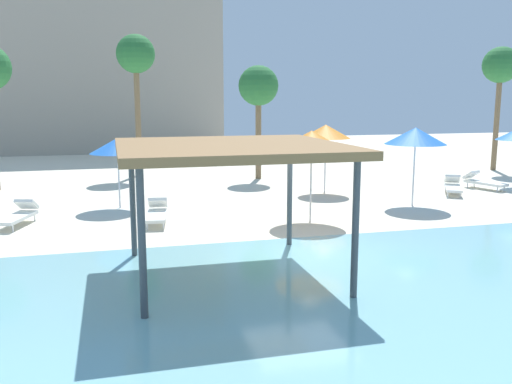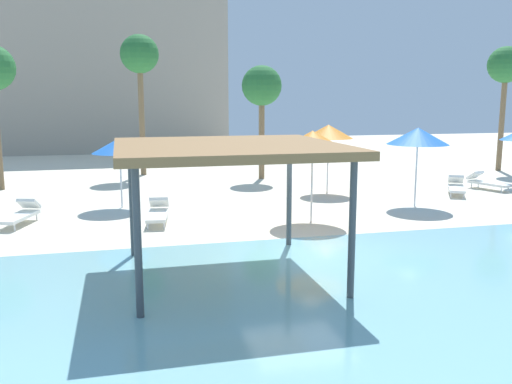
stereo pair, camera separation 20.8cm
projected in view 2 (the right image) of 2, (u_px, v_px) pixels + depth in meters
The scene contains 15 objects.
ground_plane at pixel (298, 255), 13.78m from camera, with size 80.00×80.00×0.00m, color beige.
lagoon_water at pixel (402, 344), 8.76m from camera, with size 44.00×13.50×0.04m, color #7AB7C1.
shade_pavilion at pixel (228, 151), 11.75m from camera, with size 4.74×4.74×2.94m.
beach_umbrella_orange_0 at pixel (328, 132), 22.43m from camera, with size 2.03×2.03×2.81m.
beach_umbrella_orange_1 at pixel (313, 141), 17.08m from camera, with size 2.27×2.27×2.89m.
beach_umbrella_blue_6 at pixel (418, 136), 19.58m from camera, with size 2.19×2.19×2.85m.
beach_umbrella_blue_7 at pixel (120, 146), 19.34m from camera, with size 1.95×1.95×2.50m.
lounge_chair_0 at pixel (486, 182), 23.57m from camera, with size 1.17×1.99×0.74m.
lounge_chair_1 at pixel (21, 214), 17.06m from camera, with size 1.14×1.99×0.74m.
lounge_chair_2 at pixel (456, 186), 22.32m from camera, with size 1.48×1.94×0.74m.
lounge_chair_3 at pixel (158, 212), 17.28m from camera, with size 0.86×1.96×0.74m.
palm_tree_0 at pixel (140, 58), 27.04m from camera, with size 1.90×1.90×6.98m.
palm_tree_2 at pixel (506, 68), 28.75m from camera, with size 1.90×1.90×6.55m.
palm_tree_3 at pixel (262, 88), 25.97m from camera, with size 1.90×1.90×5.41m.
hotel_block_0 at pixel (84, 55), 41.51m from camera, with size 20.28×10.01×14.08m, color #9E9384.
Camera 2 is at (-4.26, -12.65, 3.92)m, focal length 38.45 mm.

